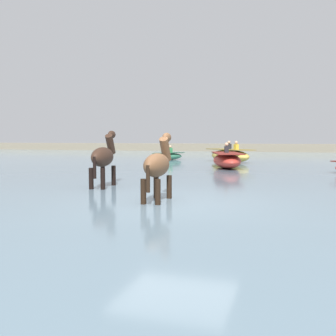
{
  "coord_description": "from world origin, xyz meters",
  "views": [
    {
      "loc": [
        2.43,
        -8.25,
        1.74
      ],
      "look_at": [
        -1.15,
        3.0,
        0.85
      ],
      "focal_mm": 42.45,
      "sensor_mm": 36.0,
      "label": 1
    }
  ],
  "objects_px": {
    "horse_trailing_bay": "(158,167)",
    "boat_mid_channel": "(169,156)",
    "boat_distant_west": "(227,160)",
    "horse_lead_dark_bay": "(103,159)",
    "boat_far_inshore": "(230,156)"
  },
  "relations": [
    {
      "from": "boat_distant_west",
      "to": "horse_lead_dark_bay",
      "type": "bearing_deg",
      "value": -104.47
    },
    {
      "from": "boat_far_inshore",
      "to": "boat_distant_west",
      "type": "xyz_separation_m",
      "value": [
        0.54,
        -4.31,
        -0.03
      ]
    },
    {
      "from": "horse_trailing_bay",
      "to": "boat_mid_channel",
      "type": "xyz_separation_m",
      "value": [
        -4.79,
        16.04,
        -0.51
      ]
    },
    {
      "from": "horse_lead_dark_bay",
      "to": "boat_mid_channel",
      "type": "relative_size",
      "value": 0.78
    },
    {
      "from": "horse_trailing_bay",
      "to": "boat_distant_west",
      "type": "height_order",
      "value": "horse_trailing_bay"
    },
    {
      "from": "boat_distant_west",
      "to": "boat_mid_channel",
      "type": "xyz_separation_m",
      "value": [
        -4.66,
        5.73,
        -0.12
      ]
    },
    {
      "from": "boat_far_inshore",
      "to": "horse_trailing_bay",
      "type": "bearing_deg",
      "value": -87.38
    },
    {
      "from": "boat_far_inshore",
      "to": "boat_distant_west",
      "type": "relative_size",
      "value": 0.96
    },
    {
      "from": "boat_far_inshore",
      "to": "boat_distant_west",
      "type": "bearing_deg",
      "value": -82.87
    },
    {
      "from": "horse_lead_dark_bay",
      "to": "boat_distant_west",
      "type": "distance_m",
      "value": 8.68
    },
    {
      "from": "boat_far_inshore",
      "to": "boat_distant_west",
      "type": "height_order",
      "value": "boat_far_inshore"
    },
    {
      "from": "horse_lead_dark_bay",
      "to": "horse_trailing_bay",
      "type": "distance_m",
      "value": 2.99
    },
    {
      "from": "boat_mid_channel",
      "to": "boat_far_inshore",
      "type": "bearing_deg",
      "value": -19.09
    },
    {
      "from": "horse_lead_dark_bay",
      "to": "boat_far_inshore",
      "type": "height_order",
      "value": "horse_lead_dark_bay"
    },
    {
      "from": "horse_lead_dark_bay",
      "to": "boat_distant_west",
      "type": "height_order",
      "value": "horse_lead_dark_bay"
    }
  ]
}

